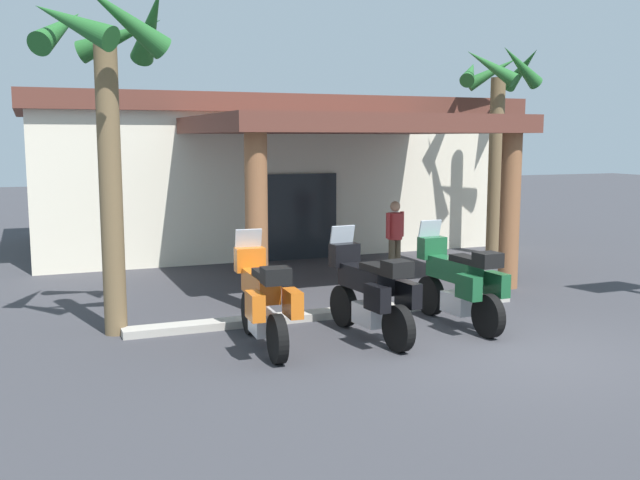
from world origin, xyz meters
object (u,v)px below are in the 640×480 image
at_px(motorcycle_black, 371,293).
at_px(motorcycle_green, 459,283).
at_px(palm_tree_near_portico, 498,108).
at_px(pedestrian, 395,233).
at_px(motel_building, 263,170).
at_px(motorcycle_orange, 263,300).
at_px(palm_tree_roadside, 108,87).

distance_m(motorcycle_black, motorcycle_green, 1.63).
bearing_deg(palm_tree_near_portico, pedestrian, -156.11).
height_order(motorcycle_black, pedestrian, pedestrian).
bearing_deg(motel_building, motorcycle_orange, -107.45).
xyz_separation_m(motel_building, palm_tree_near_portico, (4.75, -4.35, 1.63)).
distance_m(motel_building, motorcycle_black, 10.47).
bearing_deg(motel_building, pedestrian, -79.84).
distance_m(motorcycle_orange, palm_tree_roadside, 3.85).
distance_m(motorcycle_green, palm_tree_roadside, 6.10).
distance_m(motel_building, motorcycle_orange, 10.72).
distance_m(motorcycle_orange, palm_tree_near_portico, 10.28).
xyz_separation_m(motorcycle_green, palm_tree_roadside, (-5.08, 1.53, 3.00)).
bearing_deg(motorcycle_orange, palm_tree_near_portico, -50.83).
height_order(pedestrian, palm_tree_near_portico, palm_tree_near_portico).
bearing_deg(motorcycle_black, pedestrian, -37.53).
bearing_deg(palm_tree_roadside, motorcycle_green, -16.75).
bearing_deg(motorcycle_black, palm_tree_near_portico, -52.77).
height_order(motel_building, palm_tree_roadside, palm_tree_roadside).
bearing_deg(pedestrian, motel_building, 170.04).
relative_size(motorcycle_black, pedestrian, 1.36).
distance_m(pedestrian, palm_tree_near_portico, 4.88).
distance_m(motel_building, pedestrian, 6.18).
bearing_deg(motorcycle_green, motorcycle_orange, 87.31).
bearing_deg(palm_tree_near_portico, motel_building, 137.52).
xyz_separation_m(motorcycle_orange, motorcycle_black, (1.62, -0.12, 0.00)).
xyz_separation_m(pedestrian, palm_tree_roadside, (-6.11, -2.61, 2.77)).
bearing_deg(motorcycle_green, palm_tree_roadside, 70.16).
bearing_deg(motel_building, palm_tree_near_portico, -42.39).
xyz_separation_m(motorcycle_black, motorcycle_green, (1.62, 0.15, 0.00)).
bearing_deg(motorcycle_black, motel_building, -14.58).
bearing_deg(palm_tree_near_portico, motorcycle_orange, -143.94).
xyz_separation_m(motorcycle_orange, motorcycle_green, (3.24, 0.02, 0.00)).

